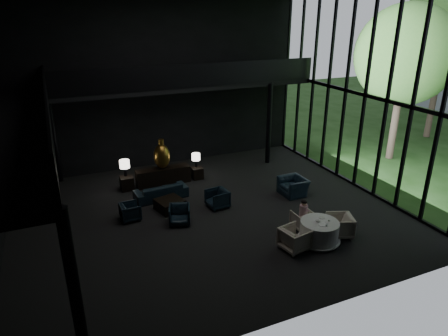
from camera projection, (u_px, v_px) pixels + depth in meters
name	position (u px, v px, depth m)	size (l,w,h in m)	color
floor	(209.00, 214.00, 15.19)	(14.00, 12.00, 0.02)	black
wall_back	(161.00, 84.00, 18.84)	(14.00, 0.04, 8.00)	black
wall_front	(308.00, 171.00, 8.61)	(14.00, 0.04, 8.00)	black
curtain_wall	(365.00, 95.00, 16.31)	(0.20, 12.00, 8.00)	black
mezzanine_left	(13.00, 131.00, 11.49)	(2.00, 12.00, 0.25)	black
mezzanine_back	(188.00, 86.00, 18.36)	(12.00, 2.00, 0.25)	black
railing_left	(47.00, 107.00, 11.64)	(0.06, 12.00, 1.00)	black
railing_back	(195.00, 75.00, 17.28)	(12.00, 0.06, 1.00)	black
column_sw	(76.00, 299.00, 7.74)	(0.24, 0.24, 4.00)	black
column_nw	(54.00, 139.00, 17.45)	(0.24, 0.24, 4.00)	black
column_ne	(269.00, 124.00, 19.66)	(0.24, 0.24, 4.00)	black
tree_near	(406.00, 55.00, 19.07)	(4.80, 4.80, 7.65)	#382D23
tree_far	(446.00, 34.00, 22.36)	(5.60, 5.60, 8.80)	#382D23
console	(163.00, 176.00, 17.70)	(2.40, 0.54, 0.76)	black
bronze_urn	(162.00, 156.00, 17.36)	(0.71, 0.71, 1.32)	#B88A2F
side_table_left	(127.00, 183.00, 17.17)	(0.54, 0.54, 0.59)	black
table_lamp_left	(125.00, 165.00, 16.99)	(0.43, 0.43, 0.71)	black
side_table_right	(197.00, 173.00, 18.34)	(0.48, 0.48, 0.53)	black
table_lamp_right	(196.00, 157.00, 18.16)	(0.39, 0.39, 0.65)	black
sofa	(161.00, 189.00, 16.33)	(2.22, 0.65, 0.87)	black
lounge_armchair_west	(130.00, 211.00, 14.69)	(0.64, 0.60, 0.66)	black
lounge_armchair_east	(217.00, 198.00, 15.60)	(0.79, 0.74, 0.81)	black
lounge_armchair_south	(180.00, 214.00, 14.39)	(0.74, 0.69, 0.76)	black
window_armchair	(293.00, 183.00, 16.65)	(1.16, 0.75, 1.01)	black
coffee_table	(170.00, 205.00, 15.46)	(0.95, 0.95, 0.42)	black
dining_table	(319.00, 233.00, 13.27)	(1.44, 1.44, 0.75)	white
dining_chair_north	(303.00, 220.00, 14.13)	(0.62, 0.58, 0.64)	tan
dining_chair_east	(340.00, 224.00, 13.59)	(0.88, 0.82, 0.90)	#BDAB92
dining_chair_west	(295.00, 237.00, 12.80)	(0.89, 0.83, 0.92)	#C3B0A0
child	(304.00, 208.00, 14.00)	(0.29, 0.29, 0.63)	pink
plate_a	(322.00, 225.00, 12.92)	(0.24, 0.24, 0.01)	white
plate_b	(322.00, 218.00, 13.37)	(0.21, 0.21, 0.01)	white
saucer	(327.00, 222.00, 13.06)	(0.14, 0.14, 0.01)	white
coffee_cup	(329.00, 220.00, 13.15)	(0.07, 0.07, 0.06)	white
cereal_bowl	(318.00, 221.00, 13.09)	(0.16, 0.16, 0.08)	white
cream_pot	(327.00, 225.00, 12.84)	(0.06, 0.06, 0.08)	#99999E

